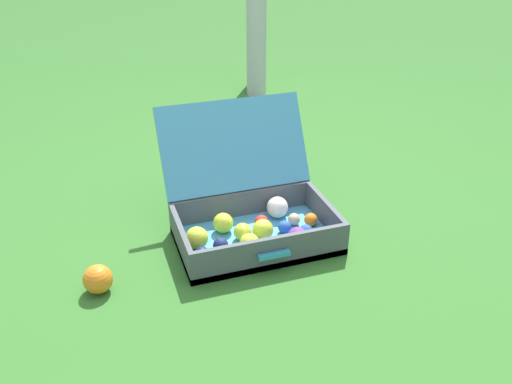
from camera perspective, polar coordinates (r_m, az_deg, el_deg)
name	(u,v)px	position (r m, az deg, el deg)	size (l,w,h in m)	color
ground_plane	(264,230)	(2.07, 0.79, -3.95)	(16.00, 16.00, 0.00)	#336B28
open_suitcase	(250,212)	(2.00, -0.59, -2.06)	(0.56, 0.55, 0.43)	#4799C6
stray_ball_on_grass	(98,279)	(1.82, -16.09, -8.69)	(0.09, 0.09, 0.09)	orange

